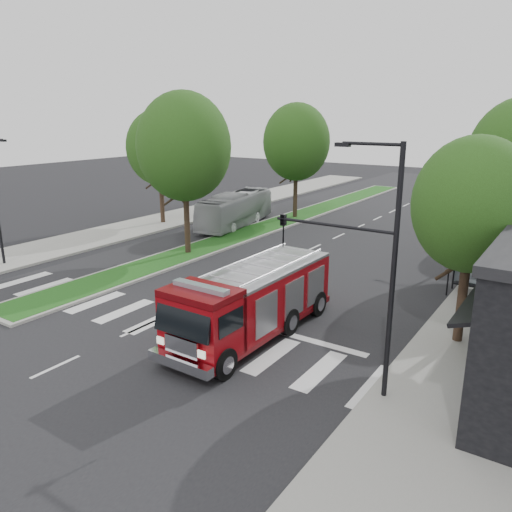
{
  "coord_description": "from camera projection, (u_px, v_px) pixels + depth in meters",
  "views": [
    {
      "loc": [
        14.9,
        -17.38,
        8.7
      ],
      "look_at": [
        1.4,
        2.82,
        1.8
      ],
      "focal_mm": 35.0,
      "sensor_mm": 36.0,
      "label": 1
    }
  ],
  "objects": [
    {
      "name": "city_bus",
      "position": [
        236.0,
        209.0,
        40.18
      ],
      "size": [
        3.86,
        9.93,
        2.7
      ],
      "primitive_type": "imported",
      "rotation": [
        0.0,
        0.0,
        0.17
      ],
      "color": "#B5B5B9",
      "rests_on": "ground"
    },
    {
      "name": "bus_shelter",
      "position": [
        484.0,
        257.0,
        24.22
      ],
      "size": [
        3.2,
        1.6,
        2.61
      ],
      "color": "black",
      "rests_on": "ground"
    },
    {
      "name": "streetlight_right_near",
      "position": [
        366.0,
        253.0,
        15.03
      ],
      "size": [
        4.08,
        0.22,
        8.0
      ],
      "color": "black",
      "rests_on": "ground"
    },
    {
      "name": "sidewalk_left",
      "position": [
        141.0,
        226.0,
        39.97
      ],
      "size": [
        5.0,
        80.0,
        0.15
      ],
      "primitive_type": "cube",
      "color": "gray",
      "rests_on": "ground"
    },
    {
      "name": "ground",
      "position": [
        200.0,
        300.0,
        24.24
      ],
      "size": [
        140.0,
        140.0,
        0.0
      ],
      "primitive_type": "plane",
      "color": "black",
      "rests_on": "ground"
    },
    {
      "name": "tree_median_far",
      "position": [
        296.0,
        142.0,
        41.68
      ],
      "size": [
        5.6,
        5.6,
        9.72
      ],
      "color": "black",
      "rests_on": "ground"
    },
    {
      "name": "tree_left_mid",
      "position": [
        159.0,
        148.0,
        39.64
      ],
      "size": [
        5.2,
        5.2,
        9.16
      ],
      "color": "black",
      "rests_on": "ground"
    },
    {
      "name": "streetlight_right_far",
      "position": [
        508.0,
        180.0,
        33.49
      ],
      "size": [
        2.11,
        0.2,
        8.0
      ],
      "color": "black",
      "rests_on": "ground"
    },
    {
      "name": "tree_right_near",
      "position": [
        473.0,
        205.0,
        18.19
      ],
      "size": [
        4.4,
        4.4,
        8.05
      ],
      "color": "black",
      "rests_on": "ground"
    },
    {
      "name": "tree_median_near",
      "position": [
        184.0,
        147.0,
        30.39
      ],
      "size": [
        5.8,
        5.8,
        10.16
      ],
      "color": "black",
      "rests_on": "ground"
    },
    {
      "name": "median",
      "position": [
        283.0,
        221.0,
        41.83
      ],
      "size": [
        3.0,
        50.0,
        0.15
      ],
      "color": "gray",
      "rests_on": "ground"
    },
    {
      "name": "fire_engine",
      "position": [
        253.0,
        301.0,
        20.02
      ],
      "size": [
        2.82,
        8.91,
        3.08
      ],
      "rotation": [
        0.0,
        0.0,
        -0.01
      ],
      "color": "#530408",
      "rests_on": "ground"
    }
  ]
}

